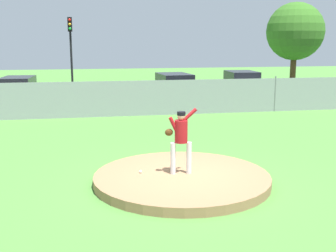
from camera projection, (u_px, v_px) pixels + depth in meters
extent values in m
plane|color=#4C8438|center=(148.00, 133.00, 16.50)|extent=(80.00, 80.00, 0.00)
cube|color=#2B2B2D|center=(127.00, 103.00, 24.69)|extent=(44.00, 7.00, 0.01)
cylinder|color=#99704C|center=(182.00, 178.00, 10.70)|extent=(4.44, 4.44, 0.23)
cylinder|color=silver|center=(173.00, 158.00, 10.63)|extent=(0.13, 0.13, 0.81)
cylinder|color=silver|center=(189.00, 158.00, 10.68)|extent=(0.13, 0.13, 0.81)
cylinder|color=maroon|center=(181.00, 131.00, 10.52)|extent=(0.32, 0.32, 0.57)
cylinder|color=maroon|center=(188.00, 116.00, 10.48)|extent=(0.45, 0.12, 0.42)
cylinder|color=maroon|center=(174.00, 126.00, 10.46)|extent=(0.29, 0.11, 0.46)
ellipsoid|color=#4C2D14|center=(169.00, 132.00, 10.52)|extent=(0.20, 0.12, 0.18)
sphere|color=tan|center=(181.00, 116.00, 10.44)|extent=(0.20, 0.20, 0.20)
cylinder|color=black|center=(181.00, 113.00, 10.43)|extent=(0.21, 0.21, 0.09)
sphere|color=white|center=(141.00, 172.00, 10.77)|extent=(0.07, 0.07, 0.07)
cube|color=gray|center=(136.00, 98.00, 20.19)|extent=(35.49, 0.03, 1.69)
cylinder|color=slate|center=(275.00, 94.00, 21.49)|extent=(0.07, 0.07, 1.79)
cube|color=tan|center=(19.00, 93.00, 23.61)|extent=(2.03, 4.66, 0.70)
cube|color=black|center=(18.00, 82.00, 23.48)|extent=(1.76, 2.60, 0.56)
cylinder|color=black|center=(24.00, 96.00, 25.05)|extent=(1.84, 0.75, 0.64)
cylinder|color=black|center=(13.00, 103.00, 22.30)|extent=(1.84, 0.75, 0.64)
cube|color=#232328|center=(174.00, 91.00, 24.82)|extent=(2.19, 4.81, 0.65)
cube|color=black|center=(174.00, 80.00, 24.69)|extent=(1.89, 2.70, 0.71)
cylinder|color=black|center=(168.00, 94.00, 26.26)|extent=(1.95, 0.78, 0.64)
cylinder|color=black|center=(181.00, 100.00, 23.51)|extent=(1.95, 0.78, 0.64)
cube|color=silver|center=(241.00, 88.00, 26.07)|extent=(2.04, 4.42, 0.72)
cube|color=black|center=(242.00, 77.00, 25.93)|extent=(1.78, 2.47, 0.68)
cylinder|color=black|center=(235.00, 92.00, 27.44)|extent=(1.89, 0.74, 0.64)
cylinder|color=black|center=(248.00, 97.00, 24.84)|extent=(1.89, 0.74, 0.64)
cone|color=orange|center=(205.00, 93.00, 27.18)|extent=(0.32, 0.32, 0.55)
cube|color=black|center=(205.00, 97.00, 27.23)|extent=(0.40, 0.40, 0.03)
cylinder|color=black|center=(71.00, 57.00, 27.55)|extent=(0.14, 0.14, 5.03)
cube|color=black|center=(70.00, 24.00, 26.98)|extent=(0.28, 0.24, 0.90)
sphere|color=red|center=(70.00, 20.00, 26.81)|extent=(0.18, 0.18, 0.18)
sphere|color=orange|center=(70.00, 24.00, 26.86)|extent=(0.18, 0.18, 0.18)
sphere|color=green|center=(70.00, 29.00, 26.91)|extent=(0.18, 0.18, 0.18)
cylinder|color=#4C331E|center=(293.00, 69.00, 33.80)|extent=(0.46, 0.46, 2.71)
sphere|color=#356B21|center=(295.00, 31.00, 33.22)|extent=(4.50, 4.50, 4.50)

